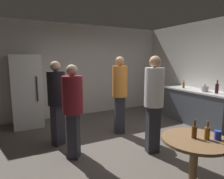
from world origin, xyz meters
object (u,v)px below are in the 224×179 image
Objects in this scene: kettle at (205,89)px; person_in_white_shirt at (154,97)px; person_in_orange_shirt at (120,89)px; person_in_black_shirt at (57,97)px; beer_bottle_amber at (207,133)px; beer_bottle_brown at (194,132)px; foreground_table at (195,147)px; refrigerator at (27,91)px; person_in_maroon_shirt at (73,105)px; wine_bottle_on_counter at (217,88)px; plastic_cup_blue at (218,135)px; beer_bottle_on_counter at (184,85)px.

kettle is 2.08m from person_in_white_shirt.
person_in_black_shirt is (-1.39, 0.03, -0.06)m from person_in_orange_shirt.
beer_bottle_amber is at bearing 16.95° from person_in_orange_shirt.
person_in_orange_shirt is at bearing 84.65° from beer_bottle_brown.
refrigerator is at bearing 113.46° from foreground_table.
person_in_maroon_shirt is at bearing -75.15° from refrigerator.
beer_bottle_amber is 0.13× the size of person_in_white_shirt.
refrigerator is 7.83× the size of beer_bottle_brown.
person_in_orange_shirt is (-2.09, 0.59, 0.06)m from kettle.
wine_bottle_on_counter is at bearing 29.38° from beer_bottle_brown.
person_in_black_shirt reaches higher than plastic_cup_blue.
person_in_orange_shirt is at bearing -161.68° from person_in_white_shirt.
beer_bottle_brown is 2.09× the size of plastic_cup_blue.
kettle is 3.35m from person_in_maroon_shirt.
person_in_maroon_shirt is (-1.27, 1.74, 0.15)m from plastic_cup_blue.
plastic_cup_blue is at bearing 0.87° from person_in_black_shirt.
foreground_table is at bearing 142.26° from beer_bottle_amber.
person_in_orange_shirt is at bearing 90.20° from plastic_cup_blue.
foreground_table is 1.23m from person_in_white_shirt.
person_in_black_shirt reaches higher than foreground_table.
person_in_white_shirt is 1.84m from person_in_black_shirt.
beer_bottle_amber is 2.04m from person_in_maroon_shirt.
plastic_cup_blue is at bearing -130.43° from beer_bottle_on_counter.
plastic_cup_blue reaches higher than foreground_table.
person_in_white_shirt is (-1.99, -1.15, 0.05)m from beer_bottle_on_counter.
wine_bottle_on_counter is 2.69m from foreground_table.
person_in_white_shirt is (0.28, 1.13, 0.40)m from foreground_table.
person_in_maroon_shirt is at bearing 123.33° from foreground_table.
plastic_cup_blue is 2.77m from person_in_black_shirt.
refrigerator is 7.83× the size of beer_bottle_on_counter.
kettle is (3.91, -2.09, 0.07)m from refrigerator.
beer_bottle_amber is at bearing -132.69° from beer_bottle_on_counter.
beer_bottle_on_counter is 1.00× the size of beer_bottle_brown.
refrigerator is 4.15m from beer_bottle_on_counter.
person_in_white_shirt reaches higher than foreground_table.
beer_bottle_brown is 0.13× the size of person_in_orange_shirt.
beer_bottle_brown reaches higher than plastic_cup_blue.
beer_bottle_on_counter is 3.23m from foreground_table.
beer_bottle_on_counter is at bearing -20.35° from refrigerator.
person_in_white_shirt is at bearing -53.83° from refrigerator.
beer_bottle_brown is (-0.10, 0.10, 0.00)m from beer_bottle_amber.
kettle is 0.65m from beer_bottle_on_counter.
person_in_white_shirt is at bearing 23.13° from person_in_black_shirt.
beer_bottle_brown is 1.16m from person_in_white_shirt.
foreground_table is 3.48× the size of beer_bottle_amber.
person_in_black_shirt is (-1.28, 2.32, 0.15)m from beer_bottle_amber.
refrigerator is 2.36m from person_in_orange_shirt.
beer_bottle_brown is at bearing -66.38° from refrigerator.
refrigerator reaches higher than person_in_maroon_shirt.
kettle is 2.22× the size of plastic_cup_blue.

